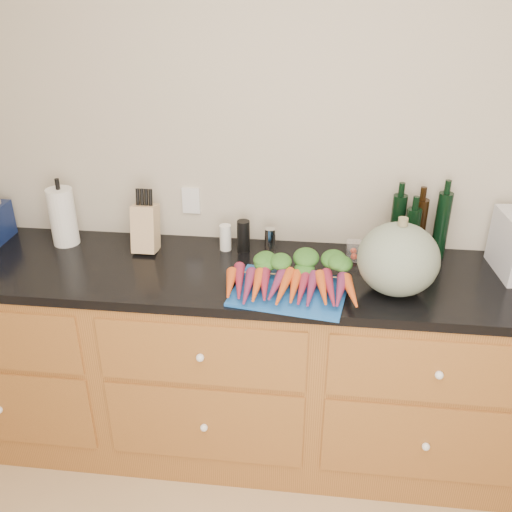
# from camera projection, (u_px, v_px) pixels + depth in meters

# --- Properties ---
(wall_back) EXTENTS (4.10, 0.05, 2.60)m
(wall_back) POSITION_uv_depth(u_px,v_px,m) (327.00, 165.00, 2.46)
(wall_back) COLOR #BCB19C
(wall_back) RESTS_ON ground
(cabinets) EXTENTS (3.60, 0.64, 0.90)m
(cabinets) POSITION_uv_depth(u_px,v_px,m) (316.00, 370.00, 2.56)
(cabinets) COLOR brown
(cabinets) RESTS_ON ground
(countertop) EXTENTS (3.64, 0.62, 0.04)m
(countertop) POSITION_uv_depth(u_px,v_px,m) (321.00, 278.00, 2.34)
(countertop) COLOR black
(countertop) RESTS_ON cabinets
(cutting_board) EXTENTS (0.47, 0.38, 0.01)m
(cutting_board) POSITION_uv_depth(u_px,v_px,m) (289.00, 291.00, 2.20)
(cutting_board) COLOR #1956AD
(cutting_board) RESTS_ON countertop
(carrots) EXTENTS (0.51, 0.35, 0.07)m
(carrots) POSITION_uv_depth(u_px,v_px,m) (290.00, 279.00, 2.22)
(carrots) COLOR #DB5119
(carrots) RESTS_ON cutting_board
(squash) EXTENTS (0.31, 0.31, 0.28)m
(squash) POSITION_uv_depth(u_px,v_px,m) (398.00, 259.00, 2.15)
(squash) COLOR #5C6B5A
(squash) RESTS_ON countertop
(paper_towel) EXTENTS (0.12, 0.12, 0.26)m
(paper_towel) POSITION_uv_depth(u_px,v_px,m) (63.00, 217.00, 2.54)
(paper_towel) COLOR white
(paper_towel) RESTS_ON countertop
(knife_block) EXTENTS (0.10, 0.10, 0.21)m
(knife_block) POSITION_uv_depth(u_px,v_px,m) (146.00, 228.00, 2.49)
(knife_block) COLOR tan
(knife_block) RESTS_ON countertop
(grinder_salt) EXTENTS (0.05, 0.05, 0.12)m
(grinder_salt) POSITION_uv_depth(u_px,v_px,m) (225.00, 238.00, 2.51)
(grinder_salt) COLOR silver
(grinder_salt) RESTS_ON countertop
(grinder_pepper) EXTENTS (0.06, 0.06, 0.14)m
(grinder_pepper) POSITION_uv_depth(u_px,v_px,m) (243.00, 236.00, 2.50)
(grinder_pepper) COLOR black
(grinder_pepper) RESTS_ON countertop
(canister_chrome) EXTENTS (0.05, 0.05, 0.11)m
(canister_chrome) POSITION_uv_depth(u_px,v_px,m) (270.00, 240.00, 2.49)
(canister_chrome) COLOR silver
(canister_chrome) RESTS_ON countertop
(tomato_box) EXTENTS (0.13, 0.11, 0.06)m
(tomato_box) POSITION_uv_depth(u_px,v_px,m) (362.00, 251.00, 2.45)
(tomato_box) COLOR white
(tomato_box) RESTS_ON countertop
(bottles) EXTENTS (0.24, 0.12, 0.29)m
(bottles) POSITION_uv_depth(u_px,v_px,m) (418.00, 228.00, 2.42)
(bottles) COLOR black
(bottles) RESTS_ON countertop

